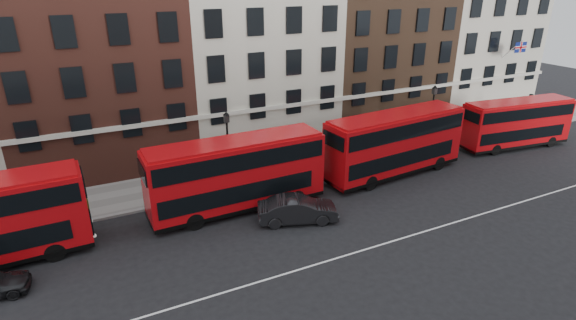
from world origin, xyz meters
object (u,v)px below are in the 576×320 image
bus_b (236,173)px  car_front (298,210)px  bus_c (395,142)px  bus_d (516,123)px  traffic_light (529,104)px

bus_b → car_front: 4.49m
bus_c → car_front: (-9.66, -3.09, -1.77)m
bus_b → bus_d: bus_b is taller
car_front → traffic_light: bearing=-58.6°
bus_c → traffic_light: 19.24m
bus_b → bus_c: (12.41, -0.00, 0.03)m
bus_b → bus_d: bearing=-0.9°
car_front → traffic_light: 29.36m
bus_d → traffic_light: size_ratio=3.12×
bus_b → car_front: bus_b is taller
bus_c → bus_d: bus_c is taller
bus_b → traffic_light: bearing=4.9°
bus_b → bus_c: bearing=-0.9°
bus_b → bus_d: size_ratio=1.11×
bus_c → bus_b: bearing=175.1°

